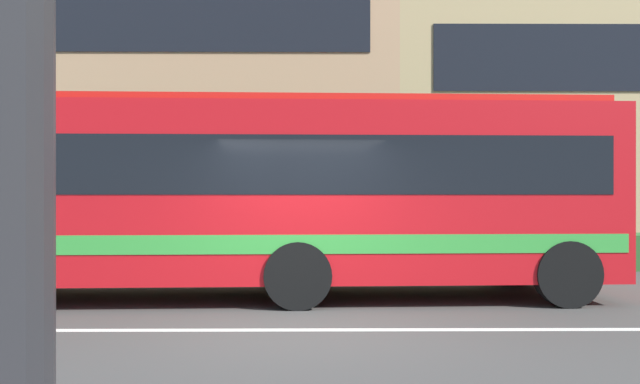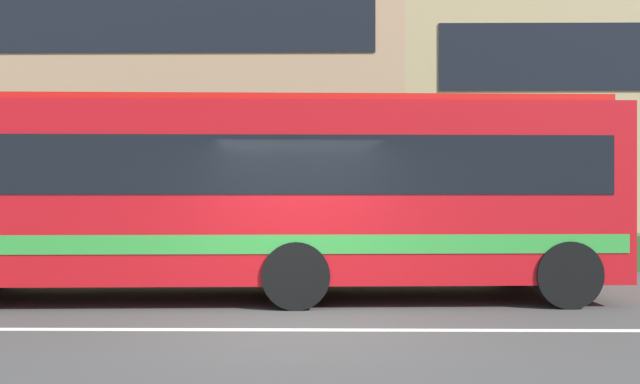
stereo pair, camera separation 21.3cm
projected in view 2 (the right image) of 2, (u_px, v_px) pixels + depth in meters
ground_plane at (297, 330)px, 8.41m from camera, size 160.00×160.00×0.00m
lane_centre_line at (297, 330)px, 8.41m from camera, size 60.00×0.16×0.01m
hedge_row_far at (261, 252)px, 15.01m from camera, size 20.59×1.10×0.78m
apartment_block_left at (90, 73)px, 23.62m from camera, size 21.08×9.16×11.81m
transit_bus at (253, 189)px, 11.02m from camera, size 11.61×3.02×3.21m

